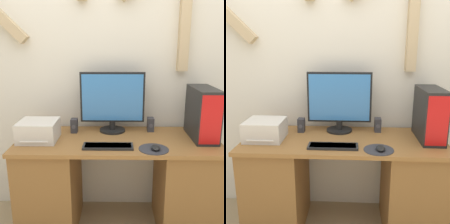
% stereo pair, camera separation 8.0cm
% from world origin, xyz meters
% --- Properties ---
extents(wall_back, '(6.40, 0.13, 2.70)m').
position_xyz_m(wall_back, '(-0.00, 0.69, 1.37)').
color(wall_back, silver).
rests_on(wall_back, ground_plane).
extents(desk, '(1.56, 0.63, 0.79)m').
position_xyz_m(desk, '(0.00, 0.32, 0.41)').
color(desk, brown).
rests_on(desk, ground_plane).
extents(monitor, '(0.53, 0.22, 0.50)m').
position_xyz_m(monitor, '(-0.05, 0.51, 1.06)').
color(monitor, black).
rests_on(monitor, desk).
extents(keyboard, '(0.36, 0.12, 0.02)m').
position_xyz_m(keyboard, '(-0.07, 0.14, 0.80)').
color(keyboard, black).
rests_on(keyboard, desk).
extents(mousepad, '(0.21, 0.21, 0.00)m').
position_xyz_m(mousepad, '(0.25, 0.11, 0.80)').
color(mousepad, '#2D2D33').
rests_on(mousepad, desk).
extents(mouse, '(0.06, 0.09, 0.03)m').
position_xyz_m(mouse, '(0.26, 0.10, 0.81)').
color(mouse, black).
rests_on(mouse, mousepad).
extents(computer_tower, '(0.17, 0.40, 0.40)m').
position_xyz_m(computer_tower, '(0.66, 0.36, 0.99)').
color(computer_tower, black).
rests_on(computer_tower, desk).
extents(printer, '(0.29, 0.27, 0.15)m').
position_xyz_m(printer, '(-0.61, 0.29, 0.87)').
color(printer, beige).
rests_on(printer, desk).
extents(speaker_left, '(0.05, 0.08, 0.12)m').
position_xyz_m(speaker_left, '(-0.36, 0.47, 0.85)').
color(speaker_left, '#2D2D33').
rests_on(speaker_left, desk).
extents(speaker_right, '(0.05, 0.08, 0.12)m').
position_xyz_m(speaker_right, '(0.28, 0.51, 0.85)').
color(speaker_right, '#2D2D33').
rests_on(speaker_right, desk).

